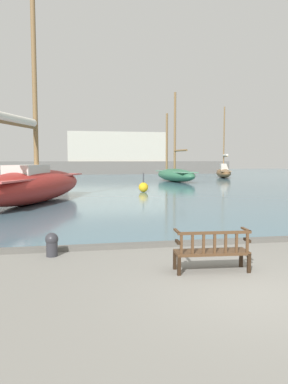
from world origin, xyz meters
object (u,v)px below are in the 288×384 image
at_px(sailboat_far_starboard, 175,174).
at_px(mooring_bollard, 52,244).
at_px(park_bench, 212,250).
at_px(sailboat_outer_port, 224,172).
at_px(channel_buoy, 143,187).
at_px(sailboat_distant_harbor, 34,182).

xyz_separation_m(sailboat_far_starboard, mooring_bollard, (-11.36, -29.38, -0.59)).
relative_size(park_bench, mooring_bollard, 2.72).
xyz_separation_m(park_bench, mooring_bollard, (-3.49, 1.97, -0.14)).
height_order(sailboat_outer_port, channel_buoy, sailboat_outer_port).
distance_m(sailboat_far_starboard, sailboat_outer_port, 11.20).
height_order(sailboat_outer_port, mooring_bollard, sailboat_outer_port).
xyz_separation_m(sailboat_far_starboard, sailboat_outer_port, (8.55, 7.23, -0.04)).
xyz_separation_m(sailboat_far_starboard, channel_buoy, (-5.80, -12.28, -0.48)).
relative_size(sailboat_far_starboard, mooring_bollard, 15.81).
bearing_deg(sailboat_far_starboard, mooring_bollard, -111.14).
relative_size(sailboat_far_starboard, sailboat_outer_port, 1.03).
bearing_deg(mooring_bollard, sailboat_outer_port, 61.46).
bearing_deg(sailboat_distant_harbor, sailboat_far_starboard, 53.91).
height_order(park_bench, sailboat_far_starboard, sailboat_far_starboard).
height_order(park_bench, sailboat_outer_port, sailboat_outer_port).
distance_m(sailboat_far_starboard, mooring_bollard, 31.51).
height_order(sailboat_far_starboard, channel_buoy, sailboat_far_starboard).
xyz_separation_m(park_bench, channel_buoy, (2.07, 19.07, -0.04)).
distance_m(park_bench, sailboat_distant_harbor, 14.56).
xyz_separation_m(park_bench, sailboat_outer_port, (16.42, 38.58, 0.40)).
height_order(sailboat_distant_harbor, mooring_bollard, sailboat_distant_harbor).
bearing_deg(park_bench, channel_buoy, 83.80).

